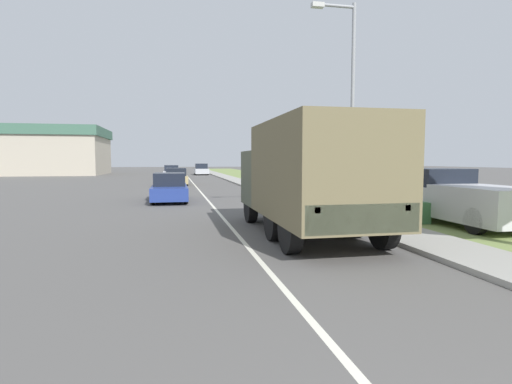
{
  "coord_description": "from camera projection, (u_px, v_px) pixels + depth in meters",
  "views": [
    {
      "loc": [
        -1.73,
        -0.05,
        2.1
      ],
      "look_at": [
        0.78,
        12.14,
        1.11
      ],
      "focal_mm": 28.0,
      "sensor_mm": 36.0,
      "label": 1
    }
  ],
  "objects": [
    {
      "name": "building_distant",
      "position": [
        51.0,
        151.0,
        58.51
      ],
      "size": [
        15.34,
        14.33,
        6.84
      ],
      "color": "#B2A893",
      "rests_on": "ground"
    },
    {
      "name": "pickup_truck",
      "position": [
        457.0,
        197.0,
        13.21
      ],
      "size": [
        2.04,
        5.16,
        1.79
      ],
      "color": "silver",
      "rests_on": "grass_strip_right"
    },
    {
      "name": "lamp_post",
      "position": [
        348.0,
        91.0,
        14.58
      ],
      "size": [
        1.69,
        0.24,
        7.64
      ],
      "color": "gray",
      "rests_on": "sidewalk_right"
    },
    {
      "name": "grass_strip_right",
      "position": [
        278.0,
        180.0,
        41.41
      ],
      "size": [
        7.0,
        120.0,
        0.02
      ],
      "color": "olive",
      "rests_on": "ground"
    },
    {
      "name": "sidewalk_right",
      "position": [
        236.0,
        180.0,
        40.52
      ],
      "size": [
        1.8,
        120.0,
        0.12
      ],
      "color": "#9E9B93",
      "rests_on": "ground"
    },
    {
      "name": "military_truck",
      "position": [
        309.0,
        174.0,
        11.08
      ],
      "size": [
        2.59,
        7.05,
        3.12
      ],
      "color": "#474C38",
      "rests_on": "ground"
    },
    {
      "name": "car_third_ahead",
      "position": [
        171.0,
        172.0,
        46.15
      ],
      "size": [
        1.78,
        3.94,
        1.54
      ],
      "color": "silver",
      "rests_on": "ground"
    },
    {
      "name": "ground_plane",
      "position": [
        192.0,
        181.0,
        39.62
      ],
      "size": [
        180.0,
        180.0,
        0.0
      ],
      "primitive_type": "plane",
      "color": "#565451"
    },
    {
      "name": "utility_box",
      "position": [
        420.0,
        213.0,
        13.14
      ],
      "size": [
        0.55,
        0.45,
        0.7
      ],
      "color": "#3D7042",
      "rests_on": "grass_strip_right"
    },
    {
      "name": "car_nearest_ahead",
      "position": [
        170.0,
        188.0,
        20.58
      ],
      "size": [
        1.76,
        4.71,
        1.45
      ],
      "color": "navy",
      "rests_on": "ground"
    },
    {
      "name": "car_second_ahead",
      "position": [
        176.0,
        177.0,
        34.05
      ],
      "size": [
        1.9,
        4.33,
        1.44
      ],
      "color": "tan",
      "rests_on": "ground"
    },
    {
      "name": "car_fourth_ahead",
      "position": [
        201.0,
        170.0,
        57.82
      ],
      "size": [
        1.93,
        4.36,
        1.63
      ],
      "color": "#B7BABF",
      "rests_on": "ground"
    },
    {
      "name": "lane_centre_stripe",
      "position": [
        192.0,
        181.0,
        39.62
      ],
      "size": [
        0.12,
        120.0,
        0.0
      ],
      "color": "silver",
      "rests_on": "ground"
    }
  ]
}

